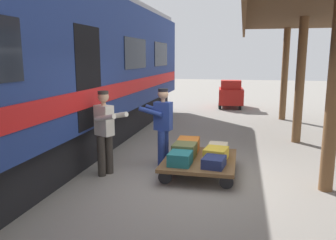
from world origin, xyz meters
name	(u,v)px	position (x,y,z in m)	size (l,w,h in m)	color
ground_plane	(203,181)	(0.00, 0.00, 0.00)	(60.00, 60.00, 0.00)	gray
train_car	(22,71)	(3.79, 0.00, 2.06)	(3.02, 17.27, 4.00)	navy
luggage_cart	(200,161)	(0.12, -0.38, 0.28)	(1.43, 1.76, 0.33)	brown
suitcase_olive_duffel	(184,151)	(0.44, -0.38, 0.47)	(0.45, 0.48, 0.29)	brown
suitcase_orange_carryall	(188,145)	(0.44, -0.86, 0.46)	(0.45, 0.56, 0.28)	#CC6B23
suitcase_navy_fabric	(214,162)	(-0.20, 0.10, 0.42)	(0.39, 0.48, 0.19)	navy
suitcase_cream_canvas	(218,148)	(-0.20, -0.86, 0.42)	(0.39, 0.52, 0.19)	beige
suitcase_teal_softside	(180,158)	(0.44, 0.10, 0.45)	(0.42, 0.47, 0.24)	#1E666B
suitcase_yellow_case	(216,154)	(-0.20, -0.38, 0.44)	(0.43, 0.49, 0.23)	gold
porter_in_overalls	(162,125)	(0.97, -0.67, 0.93)	(0.71, 0.50, 1.70)	navy
porter_by_door	(105,130)	(1.96, 0.08, 0.93)	(0.74, 0.61, 1.70)	#332D28
baggage_tug	(231,94)	(-0.15, -9.78, 0.63)	(1.21, 1.77, 1.30)	#B21E19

